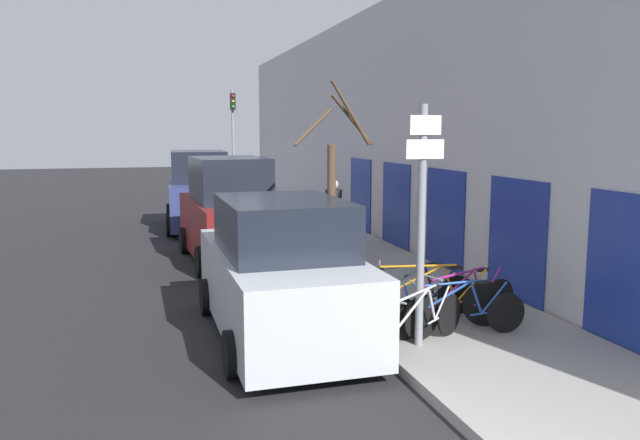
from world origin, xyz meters
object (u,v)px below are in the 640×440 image
Objects in this scene: traffic_light at (233,132)px; parked_car_1 at (229,215)px; bicycle_1 at (455,312)px; parked_car_2 at (199,194)px; signpost at (422,218)px; parked_car_0 at (281,274)px; bicycle_4 at (410,295)px; bicycle_0 at (419,324)px; bicycle_2 at (462,304)px; pedestrian_near at (334,211)px; street_tree at (334,193)px; bicycle_3 at (426,299)px.

parked_car_1 is at bearing -99.05° from traffic_light.
parked_car_2 is (-2.51, 12.08, 0.60)m from bicycle_1.
signpost reaches higher than parked_car_0.
signpost is 12.43m from parked_car_2.
parked_car_2 is (-2.23, 11.14, 0.58)m from bicycle_4.
bicycle_0 is 0.86× the size of bicycle_2.
parked_car_0 is 10.94m from parked_car_2.
bicycle_4 is 1.26× the size of pedestrian_near.
signpost is at bearing -111.99° from pedestrian_near.
street_tree is 12.73m from traffic_light.
parked_car_2 reaches higher than pedestrian_near.
pedestrian_near is (0.86, 6.60, 0.67)m from bicycle_0.
street_tree reaches higher than parked_car_0.
bicycle_2 is 4.07m from street_tree.
bicycle_1 is at bearing -81.74° from street_tree.
parked_car_1 is 5.31m from parked_car_2.
parked_car_1 is 10.23m from traffic_light.
street_tree is (-0.83, 3.76, 1.32)m from bicycle_2.
bicycle_2 is at bearing -71.95° from parked_car_1.
traffic_light is (-0.97, 16.44, 2.50)m from bicycle_2.
bicycle_0 is 0.48× the size of street_tree.
bicycle_0 is 0.41× the size of parked_car_0.
bicycle_0 is 1.14m from bicycle_3.
parked_car_2 reaches higher than parked_car_0.
signpost reaches higher than bicycle_0.
parked_car_1 is (0.01, 5.63, 0.15)m from parked_car_0.
signpost is at bearing -39.23° from parked_car_0.
signpost is at bearing 161.80° from bicycle_4.
parked_car_0 is (-1.66, 1.33, -0.96)m from signpost.
bicycle_4 is at bearing 20.62° from bicycle_1.
signpost is 2.33m from parked_car_0.
traffic_light is (1.58, 9.92, 1.92)m from parked_car_1.
bicycle_4 is at bearing -88.40° from traffic_light.
signpost is 1.57m from bicycle_1.
street_tree reaches higher than bicycle_4.
bicycle_2 is 2.75m from parked_car_0.
bicycle_1 is at bearing 117.35° from bicycle_2.
pedestrian_near reaches higher than bicycle_2.
bicycle_1 is (0.66, 0.18, -1.42)m from signpost.
signpost is 4.20m from street_tree.
parked_car_1 is 1.00× the size of parked_car_2.
parked_car_1 is at bearing 19.29° from bicycle_4.
bicycle_3 is 0.50× the size of parked_car_0.
pedestrian_near is (0.28, 5.62, 0.63)m from bicycle_3.
bicycle_0 is 7.32m from parked_car_1.
signpost is 16.91m from traffic_light.
parked_car_0 is at bearing -95.85° from traffic_light.
parked_car_1 reaches higher than bicycle_1.
street_tree reaches higher than bicycle_3.
parked_car_1 is (-2.55, 6.52, 0.57)m from bicycle_2.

